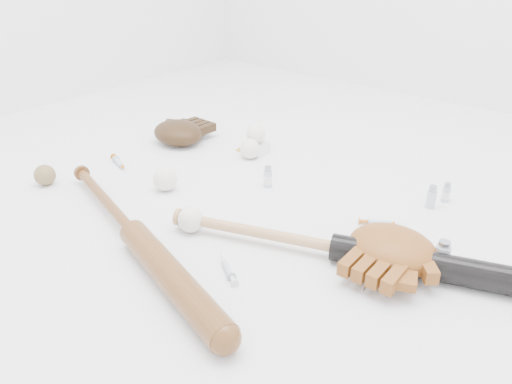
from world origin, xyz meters
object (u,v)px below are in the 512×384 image
Objects in this scene: glove_dark at (178,132)px; pedestal at (256,148)px; bat_dark at (336,247)px; bat_wood at (134,234)px.

glove_dark is 3.22× the size of pedestal.
pedestal is at bearing 23.00° from glove_dark.
bat_dark is 0.98× the size of bat_wood.
glove_dark reaches higher than pedestal.
bat_wood is at bearing -77.20° from pedestal.
bat_dark is 12.29× the size of pedestal.
pedestal is at bearing 126.21° from bat_dark.
bat_wood is 0.72m from pedestal.
bat_dark is 0.54m from bat_wood.
pedestal is (-0.61, 0.41, -0.01)m from bat_dark.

